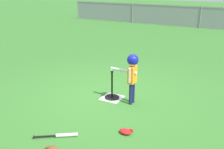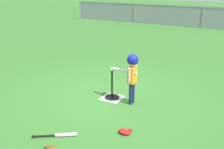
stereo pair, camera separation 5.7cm
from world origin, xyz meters
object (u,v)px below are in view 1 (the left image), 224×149
at_px(baseball_on_tee, 112,70).
at_px(glove_by_plate, 126,131).
at_px(batting_tee, 112,94).
at_px(spare_bat_silver, 62,135).
at_px(batter_child, 132,69).

distance_m(baseball_on_tee, glove_by_plate, 1.58).
height_order(batting_tee, spare_bat_silver, batting_tee).
distance_m(batter_child, spare_bat_silver, 1.92).
bearing_deg(batting_tee, baseball_on_tee, -165.96).
height_order(baseball_on_tee, batter_child, batter_child).
bearing_deg(spare_bat_silver, batter_child, 74.42).
distance_m(spare_bat_silver, glove_by_plate, 1.06).
distance_m(baseball_on_tee, batter_child, 0.49).
relative_size(baseball_on_tee, spare_bat_silver, 0.12).
height_order(batter_child, spare_bat_silver, batter_child).
distance_m(batting_tee, glove_by_plate, 1.45).
bearing_deg(batter_child, spare_bat_silver, -105.58).
relative_size(batter_child, spare_bat_silver, 1.70).
relative_size(batting_tee, baseball_on_tee, 8.44).
bearing_deg(baseball_on_tee, batting_tee, 14.04).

